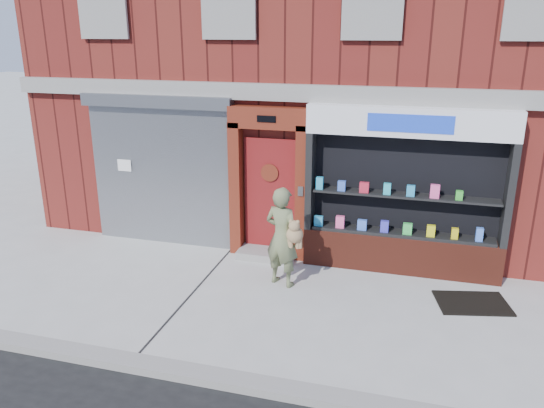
% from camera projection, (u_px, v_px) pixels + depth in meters
% --- Properties ---
extents(ground, '(80.00, 80.00, 0.00)m').
position_uv_depth(ground, '(282.00, 304.00, 8.56)').
color(ground, '#9E9E99').
rests_on(ground, ground).
extents(curb, '(60.00, 0.30, 0.12)m').
position_uv_depth(curb, '(239.00, 382.00, 6.58)').
color(curb, gray).
rests_on(curb, ground).
extents(building, '(12.00, 8.16, 8.00)m').
position_uv_depth(building, '(345.00, 39.00, 12.79)').
color(building, '#5D1915').
rests_on(building, ground).
extents(shutter_bay, '(3.10, 0.30, 3.04)m').
position_uv_depth(shutter_bay, '(161.00, 162.00, 10.55)').
color(shutter_bay, gray).
rests_on(shutter_bay, ground).
extents(red_door_bay, '(1.52, 0.58, 2.90)m').
position_uv_depth(red_door_bay, '(269.00, 183.00, 10.00)').
color(red_door_bay, '#601D10').
rests_on(red_door_bay, ground).
extents(pharmacy_bay, '(3.50, 0.41, 3.00)m').
position_uv_depth(pharmacy_bay, '(404.00, 199.00, 9.35)').
color(pharmacy_bay, maroon).
rests_on(pharmacy_bay, ground).
extents(woman, '(0.75, 0.61, 1.75)m').
position_uv_depth(woman, '(283.00, 237.00, 8.97)').
color(woman, '#666E48').
rests_on(woman, ground).
extents(doormat, '(1.27, 1.01, 0.03)m').
position_uv_depth(doormat, '(472.00, 303.00, 8.57)').
color(doormat, black).
rests_on(doormat, ground).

